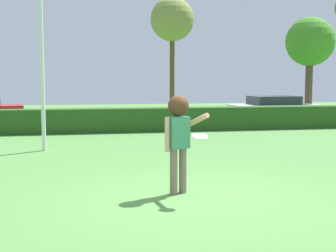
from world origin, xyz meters
TOP-DOWN VIEW (x-y plane):
  - ground_plane at (0.00, 0.00)m, footprint 60.00×60.00m
  - person at (-0.23, 0.37)m, footprint 0.73×0.67m
  - frisbee at (0.01, -0.26)m, footprint 0.27×0.26m
  - lamppost at (-3.01, 6.15)m, footprint 0.24×0.24m
  - hedge_row at (0.00, 10.62)m, footprint 20.34×0.90m
  - parked_car_white at (7.25, 13.39)m, footprint 4.30×2.01m
  - maple_tree at (9.86, 14.97)m, footprint 2.53×2.53m
  - willow_tree at (2.94, 16.76)m, footprint 2.30×2.30m

SIDE VIEW (x-z plane):
  - ground_plane at x=0.00m, z-range 0.00..0.00m
  - hedge_row at x=0.00m, z-range 0.00..0.93m
  - parked_car_white at x=7.25m, z-range 0.06..1.31m
  - frisbee at x=0.01m, z-range 1.08..1.18m
  - person at x=-0.23m, z-range 0.29..2.10m
  - lamppost at x=-3.01m, z-range 0.31..5.89m
  - maple_tree at x=9.86m, z-range 1.30..6.54m
  - willow_tree at x=2.94m, z-range 1.94..8.26m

